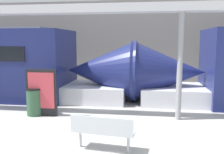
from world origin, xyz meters
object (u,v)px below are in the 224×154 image
at_px(bench_near, 103,130).
at_px(trash_bin, 35,101).
at_px(support_column_near, 180,67).
at_px(poster_board, 42,92).

bearing_deg(bench_near, trash_bin, 145.29).
bearing_deg(bench_near, support_column_near, 60.48).
bearing_deg(support_column_near, poster_board, -176.87).
bearing_deg(bench_near, poster_board, 142.94).
xyz_separation_m(trash_bin, support_column_near, (4.95, 0.19, 1.27)).
height_order(bench_near, support_column_near, support_column_near).
height_order(bench_near, trash_bin, trash_bin).
bearing_deg(poster_board, trash_bin, 167.92).
bearing_deg(poster_board, bench_near, -44.06).
relative_size(bench_near, poster_board, 0.94).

